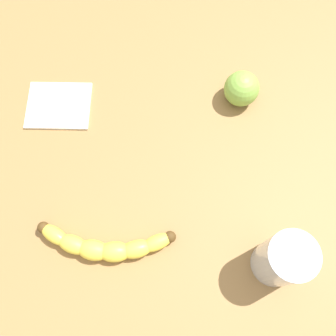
# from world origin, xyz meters

# --- Properties ---
(wooden_tabletop) EXTENTS (1.20, 1.20, 0.03)m
(wooden_tabletop) POSITION_xyz_m (0.00, 0.00, 0.01)
(wooden_tabletop) COLOR olive
(wooden_tabletop) RESTS_ON ground
(banana) EXTENTS (0.25, 0.09, 0.04)m
(banana) POSITION_xyz_m (-0.16, -0.08, 0.05)
(banana) COLOR yellow
(banana) RESTS_ON wooden_tabletop
(smoothie_glass) EXTENTS (0.08, 0.08, 0.13)m
(smoothie_glass) POSITION_xyz_m (0.14, -0.14, 0.09)
(smoothie_glass) COLOR silver
(smoothie_glass) RESTS_ON wooden_tabletop
(green_apple_fruit) EXTENTS (0.07, 0.07, 0.07)m
(green_apple_fruit) POSITION_xyz_m (0.14, 0.20, 0.07)
(green_apple_fruit) COLOR #84B747
(green_apple_fruit) RESTS_ON wooden_tabletop
(folded_napkin) EXTENTS (0.14, 0.12, 0.01)m
(folded_napkin) POSITION_xyz_m (-0.24, 0.22, 0.03)
(folded_napkin) COLOR white
(folded_napkin) RESTS_ON wooden_tabletop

